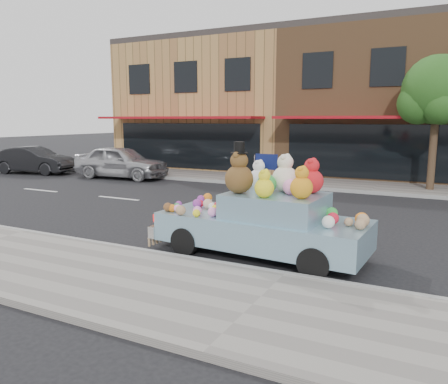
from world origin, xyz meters
The scene contains 11 objects.
ground centered at (0.00, 0.00, 0.00)m, with size 120.00×120.00×0.00m, color black.
near_sidewalk centered at (0.00, -6.50, 0.06)m, with size 60.00×3.00×0.12m, color gray.
far_sidewalk centered at (0.00, 6.50, 0.06)m, with size 60.00×3.00×0.12m, color gray.
near_kerb centered at (0.00, -5.00, 0.07)m, with size 60.00×0.12×0.13m, color gray.
far_kerb centered at (0.00, 5.00, 0.07)m, with size 60.00×0.12×0.13m, color gray.
storefront_left centered at (-10.00, 11.97, 3.64)m, with size 10.00×9.80×7.30m.
storefront_mid centered at (0.00, 11.97, 3.64)m, with size 10.00×9.80×7.30m.
street_tree centered at (2.03, 6.55, 3.69)m, with size 3.00×2.70×5.22m.
car_silver centered at (-11.47, 4.34, 0.79)m, with size 1.86×4.62×1.57m, color #A7A7AB.
car_dark centered at (-16.78, 3.76, 0.70)m, with size 1.48×4.24×1.40m, color black.
art_car centered at (-0.85, -3.93, 0.80)m, with size 4.58×2.02×2.39m.
Camera 1 is at (2.36, -12.14, 2.83)m, focal length 35.00 mm.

